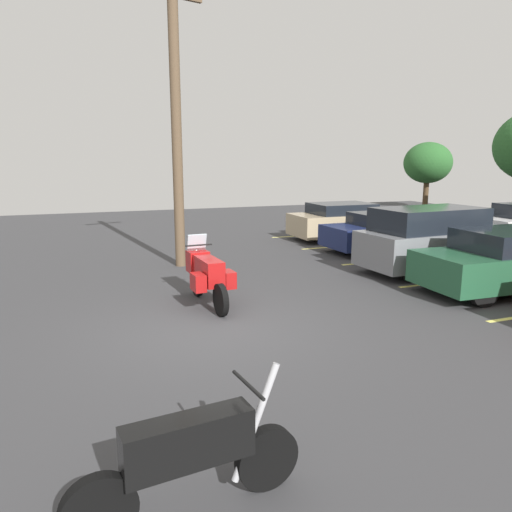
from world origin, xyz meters
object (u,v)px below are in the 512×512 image
Objects in this scene: motorcycle_touring at (206,273)px; car_green at (509,262)px; motorcycle_second at (191,457)px; car_navy at (390,232)px; car_tan at (346,221)px; utility_pole at (176,122)px; car_grey at (437,239)px.

car_green is (1.55, 7.10, 0.04)m from motorcycle_touring.
car_navy reaches higher than motorcycle_second.
motorcycle_touring is 0.50× the size of car_tan.
car_tan is 8.50m from utility_pole.
motorcycle_touring is 1.05× the size of motorcycle_second.
car_green is at bearing 77.69° from motorcycle_touring.
motorcycle_touring reaches higher than car_tan.
car_green reaches higher than motorcycle_second.
car_navy is at bearing 136.91° from motorcycle_second.
motorcycle_touring reaches higher than car_navy.
motorcycle_second is 0.45× the size of car_navy.
car_tan is (-6.69, 7.56, 0.02)m from motorcycle_touring.
car_green is at bearing 2.52° from car_grey.
car_green is at bearing -3.23° from car_tan.
car_tan is at bearing 174.45° from car_grey.
motorcycle_touring is at bearing -48.53° from car_tan.
motorcycle_second is at bearing -11.32° from utility_pole.
motorcycle_touring is 5.36m from utility_pole.
car_green is at bearing 50.61° from utility_pole.
motorcycle_touring is 0.47× the size of car_navy.
motorcycle_second is at bearing -62.42° from car_green.
car_navy is at bearing 167.34° from car_grey.
car_tan is 0.99× the size of car_green.
car_grey is 1.07× the size of car_green.
motorcycle_second is at bearing -16.09° from motorcycle_touring.
car_green is at bearing 117.58° from motorcycle_second.
car_grey is (5.85, -0.57, 0.20)m from car_tan.
car_grey reaches higher than car_tan.
car_green is (2.38, 0.10, -0.18)m from car_grey.
car_green reaches higher than car_tan.
utility_pole reaches higher than car_green.
car_navy is at bearing 2.69° from car_tan.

